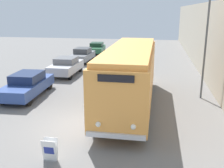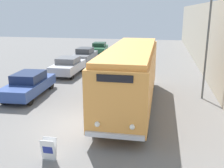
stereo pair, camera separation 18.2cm
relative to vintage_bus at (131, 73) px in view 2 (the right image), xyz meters
name	(u,v)px [view 2 (the right image)]	position (x,y,z in m)	size (l,w,h in m)	color
ground_plane	(77,125)	(-2.23, -3.15, -1.96)	(80.00, 80.00, 0.00)	slate
building_wall_right	(211,42)	(5.39, 6.85, 1.08)	(0.30, 60.00, 6.07)	#B2A893
vintage_bus	(131,73)	(0.00, 0.00, 0.00)	(2.52, 10.49, 3.46)	black
sign_board	(49,150)	(-2.28, -6.33, -1.54)	(0.55, 0.33, 0.86)	gray
streetlamp	(209,25)	(4.33, 2.20, 2.61)	(0.36, 0.36, 7.15)	#595E60
parked_car_near	(29,84)	(-6.74, 0.66, -1.19)	(2.11, 4.88, 1.53)	black
parked_car_mid	(68,66)	(-6.26, 6.69, -1.18)	(1.98, 4.29, 1.51)	black
parked_car_far	(85,55)	(-6.54, 12.76, -1.20)	(1.82, 4.41, 1.50)	black
parked_car_distant	(99,48)	(-6.37, 18.76, -1.24)	(2.16, 4.49, 1.39)	black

